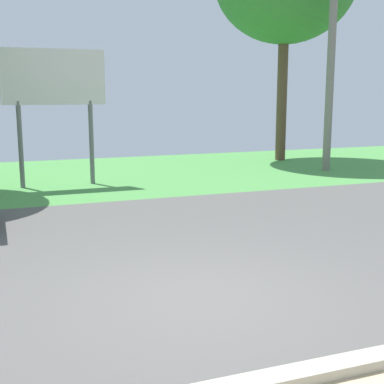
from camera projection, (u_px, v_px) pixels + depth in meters
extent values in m
cube|color=#565451|center=(157.00, 255.00, 8.20)|extent=(40.00, 8.00, 0.10)
cube|color=#4D9447|center=(79.00, 178.00, 15.56)|extent=(40.00, 8.00, 0.10)
cube|color=#B2AD9E|center=(293.00, 376.00, 4.50)|extent=(40.00, 0.24, 0.10)
cylinder|color=gray|center=(332.00, 47.00, 15.98)|extent=(0.24, 0.24, 7.49)
cylinder|color=slate|center=(20.00, 145.00, 13.45)|extent=(0.12, 0.12, 2.20)
cylinder|color=slate|center=(91.00, 143.00, 14.07)|extent=(0.12, 0.12, 2.20)
cube|color=silver|center=(54.00, 77.00, 13.45)|extent=(2.60, 0.10, 1.40)
cylinder|color=brown|center=(282.00, 94.00, 18.79)|extent=(0.36, 0.36, 4.73)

